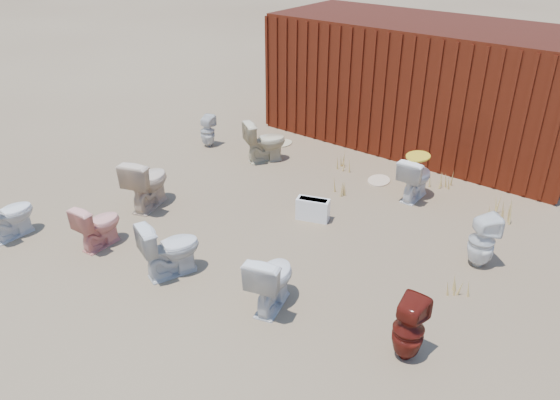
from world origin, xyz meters
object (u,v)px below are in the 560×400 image
Objects in this scene: shipping_container at (424,84)px; toilet_front_a at (9,214)px; toilet_back_beige_right at (265,141)px; toilet_back_yellowlid at (415,178)px; toilet_front_c at (170,248)px; toilet_back_e at (482,241)px; loose_tank at (313,209)px; toilet_front_pink at (98,225)px; toilet_front_maroon at (409,329)px; toilet_back_a at (208,131)px; toilet_back_beige_left at (147,182)px; toilet_front_e at (271,279)px.

toilet_front_a is (-3.04, -7.08, -0.84)m from shipping_container.
toilet_back_yellowlid is (2.91, 0.34, -0.03)m from toilet_back_beige_right.
toilet_back_yellowlid is (1.55, 3.92, -0.02)m from toilet_front_c.
toilet_back_e reaches higher than toilet_back_yellowlid.
toilet_back_yellowlid reaches higher than loose_tank.
toilet_back_e is (4.41, 2.82, 0.04)m from toilet_front_pink.
toilet_front_pink is 5.24m from toilet_back_e.
toilet_front_maroon is at bearing 132.42° from toilet_back_e.
toilet_front_c is 4.39m from toilet_back_a.
toilet_back_beige_left reaches higher than loose_tank.
toilet_front_a is 0.94× the size of toilet_back_e.
toilet_back_beige_right reaches higher than toilet_back_a.
toilet_front_pink is 3.86m from toilet_back_a.
toilet_front_maroon reaches higher than toilet_front_pink.
toilet_back_beige_right is at bearing -48.53° from toilet_front_c.
toilet_front_maroon is at bearing -65.58° from shipping_container.
toilet_front_a is at bearing 106.96° from toilet_back_beige_right.
toilet_back_a is 1.27× the size of loose_tank.
toilet_back_beige_right is 4.56m from toilet_back_e.
toilet_front_maroon is (4.42, 0.66, 0.03)m from toilet_front_pink.
toilet_back_yellowlid is at bearing -65.78° from shipping_container.
toilet_back_yellowlid is 0.97× the size of toilet_back_e.
toilet_back_beige_left reaches higher than toilet_front_e.
toilet_back_beige_right is at bearing -115.22° from toilet_back_beige_left.
shipping_container is 8.04× the size of toilet_front_maroon.
toilet_back_e reaches higher than loose_tank.
toilet_back_e is at bearing -141.36° from toilet_front_e.
toilet_front_c is 4.22m from toilet_back_yellowlid.
toilet_front_c is at bearing -94.45° from shipping_container.
toilet_front_pink is at bearing -105.63° from shipping_container.
toilet_back_e reaches higher than toilet_front_maroon.
toilet_back_beige_right is at bearing 6.11° from toilet_back_yellowlid.
toilet_front_a is at bearing 23.52° from toilet_front_pink.
toilet_front_pink is (-1.80, -6.44, -0.86)m from shipping_container.
toilet_front_pink is at bearing -147.79° from loose_tank.
toilet_front_a is at bearing 48.61° from toilet_back_yellowlid.
toilet_back_a is at bearing 34.64° from toilet_back_e.
toilet_front_a reaches higher than loose_tank.
toilet_back_beige_left is (-1.68, 1.03, 0.04)m from toilet_front_c.
toilet_front_e is 2.17m from loose_tank.
toilet_front_e is 5.22m from toilet_back_a.
shipping_container is at bearing -130.52° from toilet_back_beige_left.
shipping_container is 6.39m from toilet_front_maroon.
toilet_front_c is 1.98m from toilet_back_beige_left.
toilet_front_pink is 0.91× the size of toilet_front_maroon.
toilet_front_c is 1.00× the size of toilet_front_e.
toilet_back_yellowlid is 1.47× the size of loose_tank.
toilet_front_a reaches higher than toilet_back_a.
toilet_front_e is at bearing 97.20° from toilet_back_e.
toilet_back_a is (-1.42, 3.60, -0.02)m from toilet_front_pink.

